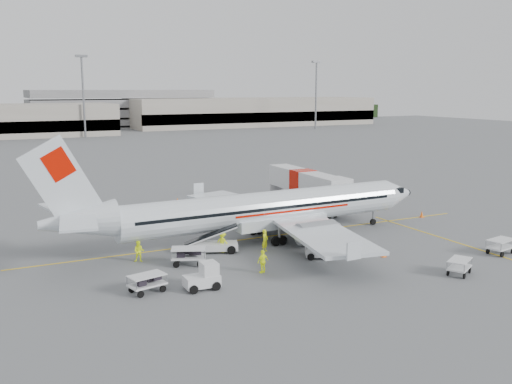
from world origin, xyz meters
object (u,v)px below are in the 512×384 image
at_px(tug_mid, 320,248).
at_px(jet_bridge, 303,189).
at_px(aircraft, 267,186).
at_px(belt_loader, 213,235).
at_px(tug_fore, 322,233).
at_px(tug_aft, 202,276).

bearing_deg(tug_mid, jet_bridge, 89.16).
relative_size(aircraft, belt_loader, 6.73).
relative_size(tug_fore, tug_aft, 0.94).
height_order(tug_fore, tug_aft, tug_aft).
relative_size(jet_bridge, tug_aft, 6.99).
bearing_deg(tug_fore, belt_loader, 155.09).
bearing_deg(tug_aft, belt_loader, 63.90).
distance_m(jet_bridge, tug_aft, 28.18).
height_order(belt_loader, tug_fore, belt_loader).
xyz_separation_m(aircraft, tug_mid, (1.11, -6.81, -4.01)).
distance_m(belt_loader, tug_aft, 8.85).
bearing_deg(jet_bridge, aircraft, -132.41).
bearing_deg(belt_loader, jet_bridge, 58.06).
bearing_deg(tug_fore, tug_aft, -171.42).
height_order(belt_loader, tug_aft, belt_loader).
bearing_deg(aircraft, tug_mid, -82.29).
distance_m(jet_bridge, tug_fore, 14.91).
bearing_deg(jet_bridge, tug_mid, -116.15).
height_order(aircraft, tug_fore, aircraft).
bearing_deg(tug_aft, aircraft, 44.81).
bearing_deg(aircraft, tug_fore, -37.94).
distance_m(aircraft, tug_fore, 6.28).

